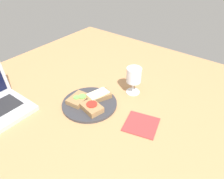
{
  "coord_description": "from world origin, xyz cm",
  "views": [
    {
      "loc": [
        -60.1,
        -53.62,
        65.54
      ],
      "look_at": [
        3.95,
        -4.22,
        8.0
      ],
      "focal_mm": 35.0,
      "sensor_mm": 36.0,
      "label": 1
    }
  ],
  "objects_px": {
    "plate": "(90,104)",
    "napkin": "(141,124)",
    "sandwich_with_cheese": "(98,95)",
    "sandwich_with_tomato": "(92,108)",
    "wine_glass": "(134,76)",
    "sandwich_with_cucumber": "(78,99)"
  },
  "relations": [
    {
      "from": "plate",
      "to": "napkin",
      "type": "distance_m",
      "value": 0.25
    },
    {
      "from": "sandwich_with_cheese",
      "to": "plate",
      "type": "bearing_deg",
      "value": 174.43
    },
    {
      "from": "sandwich_with_tomato",
      "to": "sandwich_with_cheese",
      "type": "xyz_separation_m",
      "value": [
        0.08,
        0.04,
        -0.0
      ]
    },
    {
      "from": "sandwich_with_tomato",
      "to": "sandwich_with_cheese",
      "type": "bearing_deg",
      "value": 24.4
    },
    {
      "from": "plate",
      "to": "sandwich_with_cheese",
      "type": "distance_m",
      "value": 0.06
    },
    {
      "from": "sandwich_with_tomato",
      "to": "wine_glass",
      "type": "distance_m",
      "value": 0.25
    },
    {
      "from": "plate",
      "to": "sandwich_with_cucumber",
      "type": "height_order",
      "value": "sandwich_with_cucumber"
    },
    {
      "from": "plate",
      "to": "sandwich_with_tomato",
      "type": "xyz_separation_m",
      "value": [
        -0.03,
        -0.04,
        0.02
      ]
    },
    {
      "from": "wine_glass",
      "to": "napkin",
      "type": "distance_m",
      "value": 0.24
    },
    {
      "from": "sandwich_with_cucumber",
      "to": "sandwich_with_tomato",
      "type": "bearing_deg",
      "value": -95.63
    },
    {
      "from": "napkin",
      "to": "sandwich_with_cucumber",
      "type": "bearing_deg",
      "value": 100.22
    },
    {
      "from": "sandwich_with_tomato",
      "to": "sandwich_with_cucumber",
      "type": "relative_size",
      "value": 1.01
    },
    {
      "from": "napkin",
      "to": "sandwich_with_tomato",
      "type": "bearing_deg",
      "value": 106.6
    },
    {
      "from": "sandwich_with_tomato",
      "to": "sandwich_with_cucumber",
      "type": "distance_m",
      "value": 0.09
    },
    {
      "from": "plate",
      "to": "wine_glass",
      "type": "xyz_separation_m",
      "value": [
        0.2,
        -0.1,
        0.09
      ]
    },
    {
      "from": "sandwich_with_cheese",
      "to": "wine_glass",
      "type": "relative_size",
      "value": 0.96
    },
    {
      "from": "wine_glass",
      "to": "napkin",
      "type": "xyz_separation_m",
      "value": [
        -0.17,
        -0.15,
        -0.09
      ]
    },
    {
      "from": "sandwich_with_tomato",
      "to": "sandwich_with_cucumber",
      "type": "height_order",
      "value": "sandwich_with_tomato"
    },
    {
      "from": "plate",
      "to": "sandwich_with_tomato",
      "type": "height_order",
      "value": "sandwich_with_tomato"
    },
    {
      "from": "plate",
      "to": "sandwich_with_tomato",
      "type": "relative_size",
      "value": 2.37
    },
    {
      "from": "plate",
      "to": "napkin",
      "type": "height_order",
      "value": "plate"
    },
    {
      "from": "sandwich_with_cucumber",
      "to": "napkin",
      "type": "xyz_separation_m",
      "value": [
        0.05,
        -0.3,
        -0.02
      ]
    }
  ]
}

